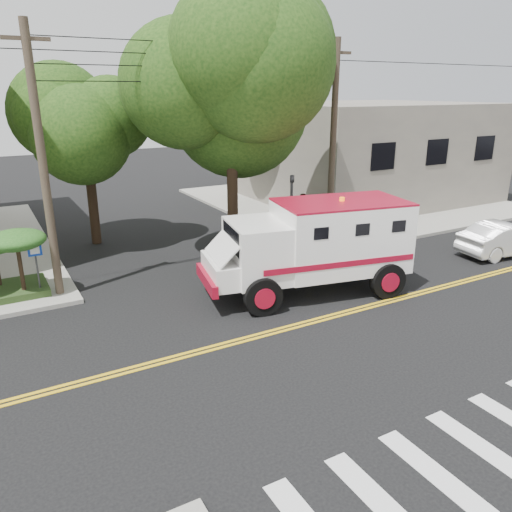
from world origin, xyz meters
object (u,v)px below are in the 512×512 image
parked_sedan (506,239)px  armored_truck (316,242)px  pedestrian_a (313,212)px  pedestrian_b (302,210)px

parked_sedan → armored_truck: bearing=92.7°
armored_truck → parked_sedan: (9.84, -0.66, -1.13)m
pedestrian_a → pedestrian_b: pedestrian_a is taller
parked_sedan → pedestrian_b: pedestrian_b is taller
parked_sedan → pedestrian_a: pedestrian_a is taller
parked_sedan → pedestrian_a: (-5.31, 7.13, 0.31)m
armored_truck → pedestrian_a: (4.53, 6.47, -0.82)m
armored_truck → pedestrian_b: bearing=70.1°
pedestrian_b → parked_sedan: bearing=133.4°
parked_sedan → pedestrian_b: bearing=40.3°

